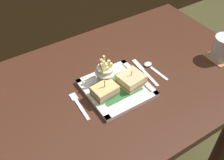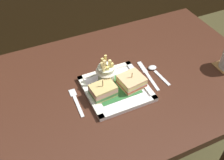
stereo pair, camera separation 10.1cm
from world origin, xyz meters
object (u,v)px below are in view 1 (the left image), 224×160
(dining_table, at_px, (108,114))
(water_glass, at_px, (222,49))
(sandwich_half_right, at_px, (131,80))
(square_plate, at_px, (116,88))
(fork, at_px, (79,104))
(fries_cup, at_px, (105,72))
(knife, at_px, (144,71))
(sandwich_half_left, at_px, (105,91))
(spoon, at_px, (151,66))

(dining_table, distance_m, water_glass, 0.55)
(water_glass, bearing_deg, sandwich_half_right, 170.92)
(square_plate, relative_size, sandwich_half_right, 2.36)
(sandwich_half_right, bearing_deg, water_glass, -9.08)
(fork, bearing_deg, dining_table, 10.23)
(fries_cup, distance_m, fork, 0.16)
(square_plate, bearing_deg, knife, 9.74)
(knife, bearing_deg, fries_cup, 171.62)
(fries_cup, bearing_deg, sandwich_half_left, -122.55)
(sandwich_half_left, relative_size, fork, 0.66)
(square_plate, distance_m, fries_cup, 0.08)
(fork, bearing_deg, sandwich_half_left, -12.72)
(sandwich_half_right, xyz_separation_m, fork, (-0.21, 0.02, -0.03))
(sandwich_half_right, relative_size, fork, 0.68)
(dining_table, xyz_separation_m, knife, (0.17, -0.01, 0.17))
(sandwich_half_left, relative_size, sandwich_half_right, 0.97)
(water_glass, bearing_deg, fork, 172.00)
(fries_cup, height_order, water_glass, fries_cup)
(sandwich_half_left, bearing_deg, dining_table, 49.22)
(fries_cup, bearing_deg, sandwich_half_right, -39.32)
(sandwich_half_right, bearing_deg, knife, 22.29)
(square_plate, height_order, fries_cup, fries_cup)
(sandwich_half_right, distance_m, spoon, 0.14)
(square_plate, bearing_deg, water_glass, -9.39)
(dining_table, height_order, water_glass, water_glass)
(dining_table, bearing_deg, spoon, -1.34)
(fries_cup, xyz_separation_m, water_glass, (0.50, -0.13, -0.01))
(square_plate, height_order, knife, square_plate)
(dining_table, relative_size, sandwich_half_left, 13.34)
(square_plate, xyz_separation_m, sandwich_half_left, (-0.06, -0.01, 0.03))
(square_plate, xyz_separation_m, sandwich_half_right, (0.06, -0.01, 0.02))
(sandwich_half_right, relative_size, knife, 0.54)
(dining_table, relative_size, spoon, 9.83)
(dining_table, xyz_separation_m, spoon, (0.21, -0.00, 0.18))
(dining_table, distance_m, sandwich_half_right, 0.22)
(fries_cup, distance_m, spoon, 0.22)
(fork, bearing_deg, sandwich_half_right, -5.89)
(knife, bearing_deg, sandwich_half_right, -157.71)
(water_glass, bearing_deg, dining_table, 167.02)
(fork, relative_size, knife, 0.80)
(dining_table, xyz_separation_m, sandwich_half_right, (0.08, -0.05, 0.20))
(square_plate, bearing_deg, fork, 176.29)
(dining_table, xyz_separation_m, sandwich_half_left, (-0.04, -0.05, 0.20))
(water_glass, height_order, fork, water_glass)
(fries_cup, height_order, fork, fries_cup)
(dining_table, height_order, fries_cup, fries_cup)
(water_glass, bearing_deg, square_plate, 170.61)
(dining_table, bearing_deg, square_plate, -63.38)
(sandwich_half_left, distance_m, fries_cup, 0.08)
(spoon, bearing_deg, sandwich_half_left, -170.27)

